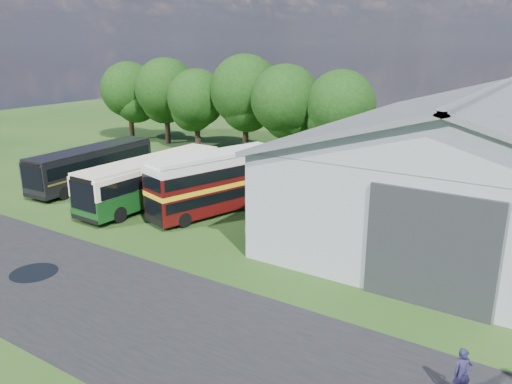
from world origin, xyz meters
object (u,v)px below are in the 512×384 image
Objects in this scene: bus_dark_single at (92,165)px; visitor_a at (462,374)px; bus_maroon_double at (216,183)px; bus_green_single at (152,179)px; storage_shed at (485,156)px.

visitor_a is (28.90, -10.03, -0.74)m from bus_dark_single.
bus_maroon_double is at bearing -3.16° from bus_dark_single.
bus_green_single reaches higher than visitor_a.
storage_shed is at bearing 23.88° from bus_green_single.
bus_green_single is at bearing 117.62° from visitor_a.
bus_dark_single is at bearing 121.37° from visitor_a.
bus_maroon_double is at bearing -154.08° from storage_shed.
storage_shed is 17.58m from visitor_a.
bus_dark_single is at bearing -163.55° from bus_maroon_double.
bus_green_single is at bearing -157.92° from storage_shed.
bus_maroon_double is at bearing 10.92° from bus_green_single.
storage_shed is 2.31× the size of bus_dark_single.
bus_green_single is at bearing -9.49° from bus_dark_single.
storage_shed is at bearing 11.96° from bus_dark_single.
bus_green_single is (-19.39, -7.87, -2.51)m from storage_shed.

